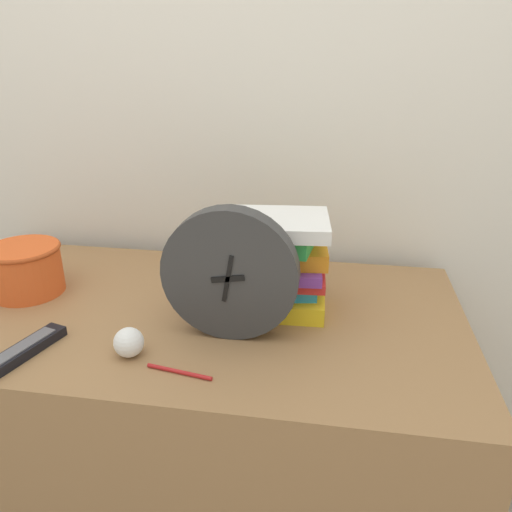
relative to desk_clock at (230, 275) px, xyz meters
name	(u,v)px	position (x,y,z in m)	size (l,w,h in m)	color
wall_back	(215,104)	(-0.14, 0.50, 0.28)	(6.00, 0.04, 2.40)	silver
desk	(188,438)	(-0.14, 0.09, -0.53)	(1.31, 0.68, 0.78)	olive
desk_clock	(230,275)	(0.00, 0.00, 0.00)	(0.28, 0.05, 0.28)	#333333
book_stack	(277,260)	(0.08, 0.14, -0.02)	(0.25, 0.20, 0.22)	yellow
basket	(25,268)	(-0.54, 0.12, -0.07)	(0.18, 0.18, 0.12)	#E05623
tv_remote	(25,350)	(-0.39, -0.14, -0.13)	(0.09, 0.19, 0.02)	black
crumpled_paper_ball	(129,342)	(-0.18, -0.11, -0.11)	(0.06, 0.06, 0.06)	white
pen	(179,372)	(-0.07, -0.15, -0.14)	(0.13, 0.03, 0.01)	#B21E1E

